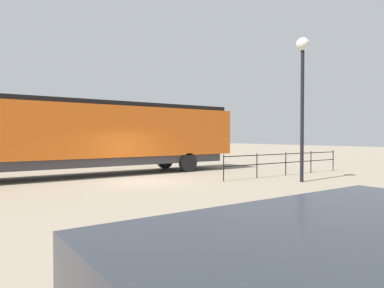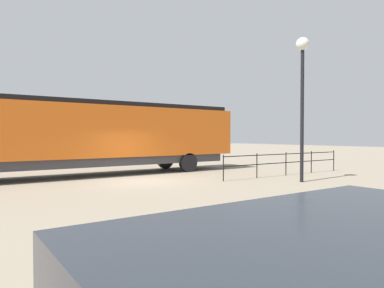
% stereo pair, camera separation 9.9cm
% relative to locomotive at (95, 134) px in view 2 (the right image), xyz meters
% --- Properties ---
extents(ground_plane, '(120.00, 120.00, 0.00)m').
position_rel_locomotive_xyz_m(ground_plane, '(3.52, 1.06, -2.21)').
color(ground_plane, gray).
extents(locomotive, '(2.93, 17.33, 3.90)m').
position_rel_locomotive_xyz_m(locomotive, '(0.00, 0.00, 0.00)').
color(locomotive, orange).
rests_on(locomotive, ground_plane).
extents(lamp_post, '(0.60, 0.60, 6.55)m').
position_rel_locomotive_xyz_m(lamp_post, '(7.93, 6.83, 2.68)').
color(lamp_post, black).
rests_on(lamp_post, ground_plane).
extents(platform_fence, '(0.05, 8.72, 1.24)m').
position_rel_locomotive_xyz_m(platform_fence, '(5.74, 8.37, -1.41)').
color(platform_fence, black).
rests_on(platform_fence, ground_plane).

